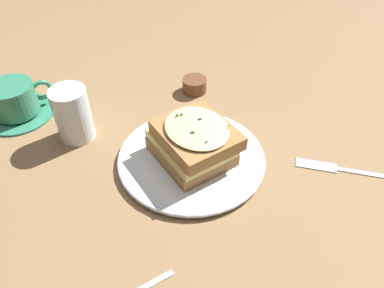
{
  "coord_description": "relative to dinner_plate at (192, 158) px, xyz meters",
  "views": [
    {
      "loc": [
        -0.3,
        -0.36,
        0.48
      ],
      "look_at": [
        0.02,
        -0.0,
        0.04
      ],
      "focal_mm": 35.0,
      "sensor_mm": 36.0,
      "label": 1
    }
  ],
  "objects": [
    {
      "name": "water_glass",
      "position": [
        -0.12,
        0.2,
        0.05
      ],
      "size": [
        0.07,
        0.07,
        0.11
      ],
      "primitive_type": "cylinder",
      "color": "silver",
      "rests_on": "ground_plane"
    },
    {
      "name": "ground_plane",
      "position": [
        -0.02,
        0.0,
        -0.01
      ],
      "size": [
        2.4,
        2.4,
        0.0
      ],
      "primitive_type": "plane",
      "color": "olive"
    },
    {
      "name": "fork",
      "position": [
        0.18,
        -0.18,
        -0.01
      ],
      "size": [
        0.12,
        0.16,
        0.0
      ],
      "rotation": [
        0.0,
        0.0,
        0.61
      ],
      "color": "silver",
      "rests_on": "ground_plane"
    },
    {
      "name": "sandwich",
      "position": [
        0.0,
        -0.0,
        0.04
      ],
      "size": [
        0.14,
        0.15,
        0.07
      ],
      "rotation": [
        0.0,
        0.0,
        1.43
      ],
      "color": "#A37542",
      "rests_on": "dinner_plate"
    },
    {
      "name": "teacup_with_saucer",
      "position": [
        -0.17,
        0.34,
        0.02
      ],
      "size": [
        0.15,
        0.14,
        0.07
      ],
      "rotation": [
        0.0,
        0.0,
        6.1
      ],
      "color": "#338466",
      "rests_on": "ground_plane"
    },
    {
      "name": "dinner_plate",
      "position": [
        0.0,
        0.0,
        0.0
      ],
      "size": [
        0.26,
        0.26,
        0.01
      ],
      "color": "white",
      "rests_on": "ground_plane"
    },
    {
      "name": "condiment_pot",
      "position": [
        0.15,
        0.16,
        0.01
      ],
      "size": [
        0.05,
        0.05,
        0.03
      ],
      "primitive_type": "cylinder",
      "color": "brown",
      "rests_on": "ground_plane"
    }
  ]
}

